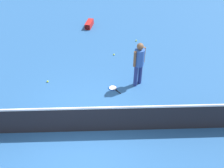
% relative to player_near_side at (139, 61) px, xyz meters
% --- Properties ---
extents(ground_plane, '(40.00, 40.00, 0.00)m').
position_rel_player_near_side_xyz_m(ground_plane, '(1.93, 2.17, -1.01)').
color(ground_plane, '#265693').
extents(court_net, '(10.09, 0.09, 1.07)m').
position_rel_player_near_side_xyz_m(court_net, '(1.93, 2.17, -0.51)').
color(court_net, '#4C4C51').
rests_on(court_net, ground_plane).
extents(player_near_side, '(0.48, 0.48, 1.70)m').
position_rel_player_near_side_xyz_m(player_near_side, '(0.00, 0.00, 0.00)').
color(player_near_side, navy).
rests_on(player_near_side, ground_plane).
extents(tennis_racket_near_player, '(0.50, 0.56, 0.03)m').
position_rel_player_near_side_xyz_m(tennis_racket_near_player, '(0.89, 0.22, -1.00)').
color(tennis_racket_near_player, blue).
rests_on(tennis_racket_near_player, ground_plane).
extents(tennis_ball_near_player, '(0.07, 0.07, 0.07)m').
position_rel_player_near_side_xyz_m(tennis_ball_near_player, '(3.31, -0.22, -0.98)').
color(tennis_ball_near_player, '#C6E033').
rests_on(tennis_ball_near_player, ground_plane).
extents(tennis_ball_by_net, '(0.07, 0.07, 0.07)m').
position_rel_player_near_side_xyz_m(tennis_ball_by_net, '(-0.32, -3.20, -0.98)').
color(tennis_ball_by_net, '#C6E033').
rests_on(tennis_ball_by_net, ground_plane).
extents(tennis_ball_midcourt, '(0.07, 0.07, 0.07)m').
position_rel_player_near_side_xyz_m(tennis_ball_midcourt, '(0.78, -2.01, -0.98)').
color(tennis_ball_midcourt, '#C6E033').
rests_on(tennis_ball_midcourt, ground_plane).
extents(equipment_bag, '(0.44, 0.84, 0.28)m').
position_rel_player_near_side_xyz_m(equipment_bag, '(1.95, -4.78, -0.87)').
color(equipment_bag, '#B21E1E').
rests_on(equipment_bag, ground_plane).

